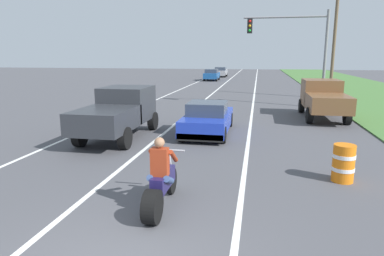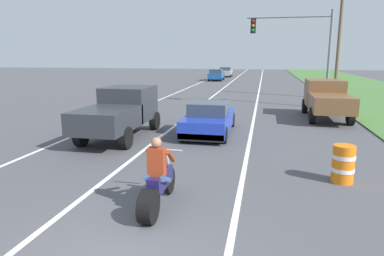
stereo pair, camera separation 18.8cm
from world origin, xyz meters
The scene contains 12 objects.
lane_stripe_left_solid centered at (-5.40, 20.00, 0.00)m, with size 0.14×120.00×0.01m, color white.
lane_stripe_right_solid centered at (1.80, 20.00, 0.00)m, with size 0.14×120.00×0.01m, color white.
lane_stripe_centre_dashed centered at (-1.80, 20.00, 0.00)m, with size 0.14×120.00×0.01m, color white.
motorcycle_with_rider centered at (0.13, 2.38, 0.59)m, with size 0.70×2.21×1.62m.
sports_car_blue centered at (0.04, 9.96, 0.63)m, with size 1.84×4.30×1.37m.
pickup_truck_left_lane_dark_grey centered at (-3.35, 8.53, 1.11)m, with size 2.02×4.80×1.98m.
pickup_truck_right_shoulder_brown centered at (5.50, 14.74, 1.11)m, with size 2.02×4.80×1.98m.
traffic_light_mast_near centered at (4.49, 18.70, 4.04)m, with size 5.18×0.34×6.00m.
utility_pole_roadside centered at (7.58, 23.89, 3.97)m, with size 0.24×0.24×7.94m, color brown.
construction_barrel_nearest centered at (4.38, 4.97, 0.50)m, with size 0.58×0.58×1.00m.
distant_car_far_ahead centered at (-4.00, 41.31, 0.77)m, with size 1.80×4.00×1.50m.
distant_car_further_ahead centered at (-3.68, 49.42, 0.77)m, with size 1.80×4.00×1.50m.
Camera 1 is at (2.09, -4.29, 3.28)m, focal length 32.21 mm.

